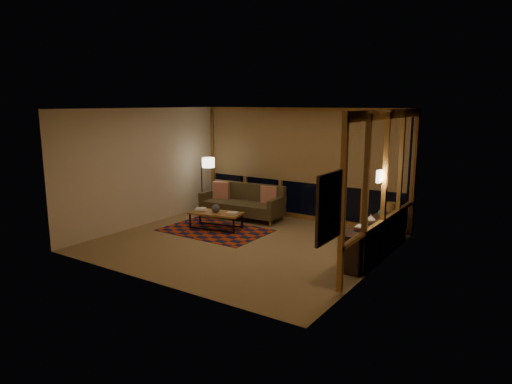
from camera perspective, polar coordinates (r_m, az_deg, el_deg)
The scene contains 21 objects.
floor at distance 9.38m, azimuth -1.67°, elevation -6.35°, with size 5.50×5.00×0.01m, color #927B50.
ceiling at distance 8.95m, azimuth -1.76°, elevation 10.37°, with size 5.50×5.00×0.01m, color silver.
walls at distance 9.07m, azimuth -1.71°, elevation 1.81°, with size 5.51×5.01×2.70m.
window_wall_back at distance 11.12m, azimuth 5.54°, elevation 3.49°, with size 5.30×0.16×2.60m, color olive, non-canonical shape.
window_wall_right at distance 8.42m, azimuth 15.82°, elevation 0.66°, with size 0.16×3.70×2.60m, color olive, non-canonical shape.
wall_art at distance 6.14m, azimuth 9.05°, elevation -1.89°, with size 0.06×0.74×0.94m, color red, non-canonical shape.
wall_sconce at distance 8.26m, azimuth 15.17°, elevation 1.91°, with size 0.12×0.18×0.22m, color #F7EECE, non-canonical shape.
sofa at distance 11.20m, azimuth -1.78°, elevation -1.27°, with size 2.02×0.82×0.83m, color brown, non-canonical shape.
pillow_left at distance 11.62m, azimuth -4.37°, elevation 0.24°, with size 0.43×0.14×0.43m, color #B52E0A, non-canonical shape.
pillow_right at distance 11.03m, azimuth 1.67°, elevation -0.35°, with size 0.42×0.14×0.42m, color #B52E0A, non-canonical shape.
area_rug at distance 10.28m, azimuth -5.13°, elevation -4.79°, with size 2.29×1.52×0.01m, color #A22F0D.
coffee_table at distance 10.34m, azimuth -5.01°, elevation -3.61°, with size 1.18×0.54×0.39m, color olive, non-canonical shape.
book_stack_a at distance 10.43m, azimuth -6.96°, elevation -2.19°, with size 0.25×0.20×0.07m, color white, non-canonical shape.
book_stack_b at distance 10.09m, azimuth -2.96°, elevation -2.65°, with size 0.25×0.20×0.05m, color white, non-canonical shape.
ceramic_pot at distance 10.26m, azimuth -5.06°, elevation -2.04°, with size 0.19×0.19×0.19m, color black.
floor_lamp at distance 11.96m, azimuth -6.79°, elevation 1.00°, with size 0.49×0.32×1.46m, color black, non-canonical shape.
bookshelf at distance 8.90m, azimuth 14.72°, elevation -5.48°, with size 0.40×2.63×0.66m, color black, non-canonical shape.
basket at distance 9.64m, azimuth 16.48°, elevation -1.78°, with size 0.23×0.23×0.17m, color #A27533.
teal_bowl at distance 9.08m, azimuth 15.49°, elevation -2.55°, with size 0.15×0.15×0.15m, color #196B65.
vase at distance 8.49m, azimuth 14.12°, elevation -3.32°, with size 0.18×0.18×0.19m, color #B7AB91.
shelf_book_stack at distance 8.08m, azimuth 13.00°, elevation -4.41°, with size 0.18×0.25×0.07m, color white, non-canonical shape.
Camera 1 is at (5.17, -7.31, 2.82)m, focal length 32.00 mm.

